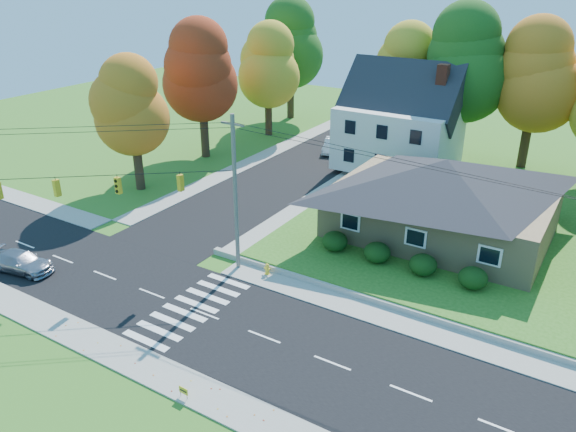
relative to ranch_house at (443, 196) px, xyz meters
name	(u,v)px	position (x,y,z in m)	size (l,w,h in m)	color
ground	(204,314)	(-8.00, -16.00, -3.27)	(120.00, 120.00, 0.00)	#3D7923
road_main	(204,314)	(-8.00, -16.00, -3.26)	(90.00, 8.00, 0.02)	black
road_cross	(311,162)	(-16.00, 10.00, -3.25)	(8.00, 44.00, 0.02)	black
sidewalk_north	(256,275)	(-8.00, -11.00, -3.23)	(90.00, 2.00, 0.08)	#9C9A90
sidewalk_south	(138,363)	(-8.00, -21.00, -3.23)	(90.00, 2.00, 0.08)	#9C9A90
lawn	(527,226)	(5.00, 5.00, -3.02)	(30.00, 30.00, 0.50)	#3D7923
ranch_house	(443,196)	(0.00, 0.00, 0.00)	(14.60, 10.60, 5.40)	tan
colonial_house	(400,123)	(-7.96, 12.00, 1.32)	(10.40, 8.40, 9.60)	silver
hedge_row	(400,258)	(-0.50, -6.20, -2.13)	(10.70, 1.70, 1.27)	#163A10
traffic_infrastructure	(213,221)	(-8.15, -14.65, 1.88)	(38.10, 10.66, 10.00)	#666059
tree_lot_0	(406,70)	(-10.00, 18.00, 5.04)	(6.72, 6.72, 12.51)	#3F2A19
tree_lot_1	(466,63)	(-4.00, 17.00, 6.35)	(7.84, 7.84, 14.60)	#3F2A19
tree_lot_2	(537,75)	(2.00, 18.00, 5.70)	(7.28, 7.28, 13.56)	#3F2A19
tree_west_0	(132,107)	(-25.00, -4.00, 3.89)	(6.16, 6.16, 11.47)	#3F2A19
tree_west_1	(201,71)	(-26.00, 6.00, 5.20)	(7.28, 7.28, 13.56)	#3F2A19
tree_west_2	(268,65)	(-25.00, 16.00, 4.54)	(6.72, 6.72, 12.51)	#3F2A19
tree_west_3	(291,43)	(-27.00, 24.00, 5.85)	(7.84, 7.84, 14.60)	#3F2A19
silver_sedan	(21,262)	(-20.86, -18.33, -2.61)	(1.77, 4.35, 1.26)	#9496A4
white_car	(332,145)	(-15.81, 14.04, -2.54)	(1.49, 4.28, 1.41)	white
fire_hydrant	(267,270)	(-7.44, -10.57, -2.89)	(0.44, 0.35, 0.79)	yellow
yard_sign	(183,391)	(-4.47, -21.67, -2.81)	(0.51, 0.05, 0.64)	black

